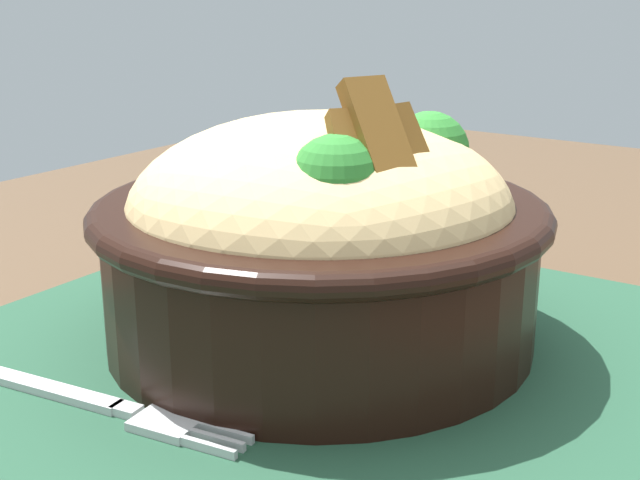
{
  "coord_description": "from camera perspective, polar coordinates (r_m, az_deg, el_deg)",
  "views": [
    {
      "loc": [
        0.3,
        0.24,
        0.92
      ],
      "look_at": [
        -0.02,
        0.02,
        0.8
      ],
      "focal_mm": 48.66,
      "sensor_mm": 36.0,
      "label": 1
    }
  ],
  "objects": [
    {
      "name": "fork",
      "position": [
        0.37,
        -12.77,
        -10.83
      ],
      "size": [
        0.03,
        0.13,
        0.0
      ],
      "color": "#B9B9B9",
      "rests_on": "placemat"
    },
    {
      "name": "placemat",
      "position": [
        0.39,
        -3.83,
        -8.77
      ],
      "size": [
        0.42,
        0.34,
        0.0
      ],
      "primitive_type": "cube",
      "rotation": [
        0.0,
        0.0,
        0.02
      ],
      "color": "#1E422D",
      "rests_on": "table"
    },
    {
      "name": "bowl",
      "position": [
        0.41,
        0.09,
        0.25
      ],
      "size": [
        0.25,
        0.25,
        0.13
      ],
      "color": "black",
      "rests_on": "placemat"
    }
  ]
}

